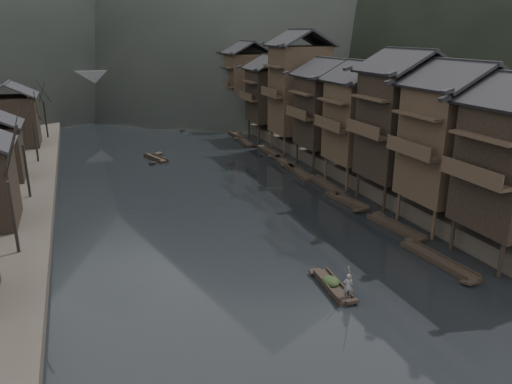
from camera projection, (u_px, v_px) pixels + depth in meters
name	position (u px, v px, depth m)	size (l,w,h in m)	color
water	(255.00, 248.00, 39.19)	(300.00, 300.00, 0.00)	black
right_bank	(367.00, 124.00, 86.02)	(40.00, 200.00, 1.80)	#2D2823
stilt_houses	(336.00, 95.00, 59.37)	(9.00, 67.60, 16.73)	black
bare_trees	(23.00, 137.00, 46.69)	(3.82, 61.08, 7.65)	black
moored_sampans	(281.00, 160.00, 64.88)	(2.89, 69.45, 0.47)	black
midriver_boats	(173.00, 140.00, 76.88)	(11.35, 26.10, 0.44)	black
stone_bridge	(136.00, 88.00, 102.07)	(40.00, 6.00, 9.00)	#4C4C4F
hero_sampan	(332.00, 286.00, 32.89)	(1.36, 4.97, 0.43)	black
cargo_heap	(331.00, 277.00, 32.92)	(1.08, 1.42, 0.65)	black
boatman	(348.00, 283.00, 31.07)	(0.61, 0.40, 1.68)	#5F5E61
bamboo_pole	(353.00, 246.00, 30.37)	(0.06, 0.06, 4.13)	#8C7A51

